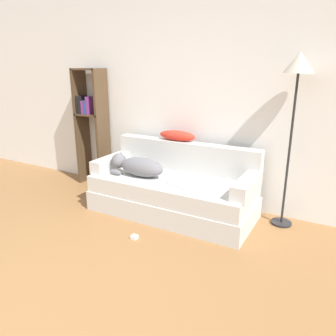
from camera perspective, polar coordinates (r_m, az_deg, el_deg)
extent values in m
cube|color=white|center=(3.95, 3.12, 13.71)|extent=(8.00, 0.06, 2.70)
cube|color=silver|center=(3.72, 0.75, -6.19)|extent=(1.82, 0.81, 0.23)
cube|color=silver|center=(3.64, 0.69, -3.28)|extent=(1.78, 0.77, 0.18)
cube|color=silver|center=(3.84, 3.13, 2.01)|extent=(1.78, 0.15, 0.35)
cube|color=silver|center=(4.03, -9.78, 1.01)|extent=(0.15, 0.62, 0.15)
cube|color=silver|center=(3.29, 13.57, -2.99)|extent=(0.15, 0.62, 0.15)
ellipsoid|color=slate|center=(3.67, -4.59, 0.17)|extent=(0.54, 0.24, 0.22)
sphere|color=slate|center=(3.84, -8.55, 1.28)|extent=(0.17, 0.17, 0.17)
cone|color=slate|center=(3.79, -9.03, 2.05)|extent=(0.06, 0.06, 0.08)
cone|color=slate|center=(3.86, -8.16, 2.39)|extent=(0.06, 0.06, 0.08)
ellipsoid|color=slate|center=(3.77, -9.17, -0.72)|extent=(0.16, 0.06, 0.06)
cube|color=silver|center=(3.41, 2.67, -2.89)|extent=(0.34, 0.28, 0.02)
ellipsoid|color=red|center=(3.86, 1.62, 5.67)|extent=(0.46, 0.15, 0.12)
cube|color=#4C3823|center=(4.75, -14.75, 6.92)|extent=(0.04, 0.26, 1.57)
cube|color=#4C3823|center=(4.50, -11.30, 6.60)|extent=(0.04, 0.26, 1.57)
cube|color=#4C3823|center=(4.55, -13.76, 16.37)|extent=(0.39, 0.26, 0.02)
cube|color=#4C3823|center=(4.59, -13.23, 9.08)|extent=(0.39, 0.26, 0.02)
cube|color=black|center=(4.66, -14.77, 10.69)|extent=(0.03, 0.20, 0.23)
cube|color=black|center=(4.64, -14.37, 10.32)|extent=(0.04, 0.20, 0.18)
cube|color=#753384|center=(4.60, -13.92, 10.28)|extent=(0.04, 0.20, 0.17)
cube|color=#234C93|center=(4.57, -13.54, 10.31)|extent=(0.03, 0.20, 0.18)
cube|color=#753384|center=(4.54, -13.16, 10.60)|extent=(0.04, 0.20, 0.23)
cylinder|color=#232326|center=(3.71, 19.10, -8.99)|extent=(0.21, 0.21, 0.02)
cylinder|color=#232326|center=(3.46, 20.35, 2.54)|extent=(0.02, 0.02, 1.51)
cone|color=beige|center=(3.36, 21.93, 16.71)|extent=(0.28, 0.28, 0.19)
cube|color=white|center=(3.25, -5.86, -11.87)|extent=(0.06, 0.06, 0.04)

